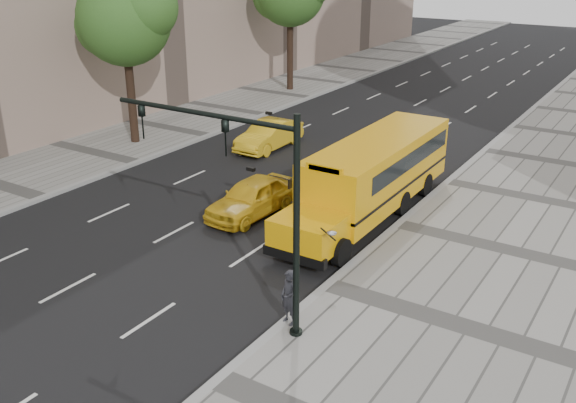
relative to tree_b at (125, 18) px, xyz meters
The scene contains 11 objects.
ground 12.61m from the tree_b, 13.62° to the right, with size 140.00×140.00×0.00m, color black.
sidewalk_museum 23.49m from the tree_b, ahead, with size 12.00×140.00×0.15m, color gray.
sidewalk_far 7.07m from the tree_b, 103.17° to the right, with size 6.00×140.00×0.15m, color gray.
curb_museum 17.86m from the tree_b, ahead, with size 0.30×140.00×0.15m, color gray.
curb_far 7.44m from the tree_b, 46.32° to the right, with size 0.30×140.00×0.15m, color gray.
tree_b is the anchor object (origin of this frame).
school_bus 15.77m from the tree_b, ahead, with size 2.96×11.56×3.19m.
taxi_near 13.22m from the tree_b, 22.62° to the right, with size 1.78×4.43×1.51m, color gold.
taxi_far 9.37m from the tree_b, 26.35° to the left, with size 1.58×4.52×1.49m, color gold.
pedestrian 20.48m from the tree_b, 32.69° to the right, with size 0.60×0.40×1.65m, color #2E2E35.
traffic_signal 19.25m from the tree_b, 35.16° to the right, with size 6.18×0.36×6.40m.
Camera 1 is at (14.52, -21.34, 10.26)m, focal length 40.00 mm.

